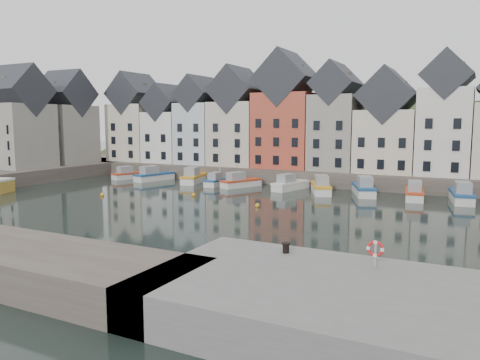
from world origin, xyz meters
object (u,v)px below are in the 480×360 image
Objects in this scene: boat_a at (129,175)px; boat_d at (218,181)px; mooring_bollard at (286,247)px; life_ring_post at (375,249)px.

boat_d reaches higher than boat_a.
mooring_bollard is at bearing -23.48° from boat_a.
boat_d reaches higher than life_ring_post.
mooring_bollard is (40.59, -34.64, 1.65)m from boat_a.
life_ring_post reaches higher than mooring_bollard.
mooring_bollard is at bearing -56.13° from boat_d.
boat_d is 8.20× the size of life_ring_post.
boat_a is 53.39m from mooring_bollard.
boat_d is at bearing 129.87° from life_ring_post.
mooring_bollard is at bearing 176.83° from life_ring_post.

